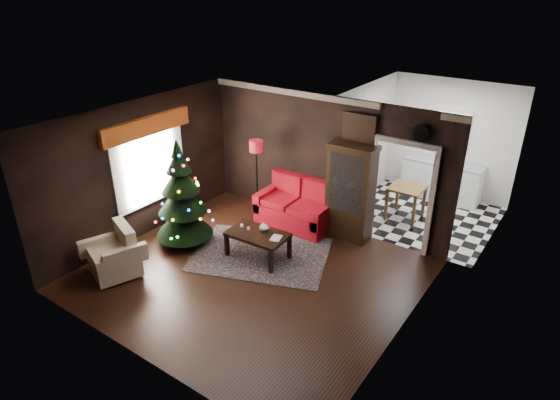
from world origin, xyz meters
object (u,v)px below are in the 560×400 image
Objects in this scene: loveseat at (296,204)px; kitchen_table at (405,203)px; christmas_tree at (181,195)px; coffee_table at (258,245)px; teapot at (263,227)px; curio_cabinet at (350,194)px; wall_clock at (421,133)px; floor_lamp at (257,181)px; armchair at (113,252)px.

loveseat is 2.45m from kitchen_table.
christmas_tree is 1.76m from coffee_table.
christmas_tree is at bearing -161.70° from teapot.
curio_cabinet is at bearing 39.76° from christmas_tree.
coffee_table is at bearing -120.72° from curio_cabinet.
kitchen_table is at bearing 113.75° from wall_clock.
kitchen_table is (-0.55, 1.25, -2.00)m from wall_clock.
loveseat is 5.31× the size of wall_clock.
christmas_tree is 1.72m from teapot.
floor_lamp is 2.23× the size of armchair.
armchair is 6.12m from kitchen_table.
teapot is (1.12, -1.26, -0.22)m from floor_lamp.
coffee_table is at bearing -85.02° from loveseat.
floor_lamp is 0.87× the size of christmas_tree.
curio_cabinet is 1.88m from wall_clock.
armchair is 5.83m from wall_clock.
wall_clock reaches higher than christmas_tree.
armchair is at bearing -124.02° from kitchen_table.
coffee_table is 0.36m from teapot.
floor_lamp is 2.49× the size of kitchen_table.
christmas_tree is at bearing -165.18° from coffee_table.
teapot is (0.18, -1.38, 0.11)m from loveseat.
floor_lamp reaches higher than kitchen_table.
wall_clock reaches higher than teapot.
coffee_table is (1.07, -1.38, -0.56)m from floor_lamp.
teapot reaches higher than coffee_table.
kitchen_table is (1.80, 1.65, -0.12)m from loveseat.
floor_lamp is at bearing -172.99° from loveseat.
wall_clock is (3.29, 0.52, 1.55)m from floor_lamp.
curio_cabinet is at bearing 58.76° from teapot.
curio_cabinet reaches higher than coffee_table.
curio_cabinet is 1.02× the size of floor_lamp.
curio_cabinet is at bearing -171.47° from wall_clock.
kitchen_table is at bearing 47.99° from christmas_tree.
loveseat is at bearing -170.34° from wall_clock.
curio_cabinet is 2.53× the size of kitchen_table.
wall_clock reaches higher than loveseat.
coffee_table is at bearing -139.50° from wall_clock.
teapot is at bearing -121.24° from curio_cabinet.
armchair is 1.12× the size of kitchen_table.
curio_cabinet is at bearing 10.83° from loveseat.
kitchen_table is at bearing 65.56° from curio_cabinet.
floor_lamp is 1.83m from coffee_table.
loveseat is 1.25m from curio_cabinet.
curio_cabinet is 0.89× the size of christmas_tree.
armchair is 2.62× the size of wall_clock.
kitchen_table is (1.67, 3.15, 0.11)m from coffee_table.
coffee_table is (1.75, 1.92, -0.19)m from armchair.
wall_clock is (3.75, 2.30, 1.33)m from christmas_tree.
teapot is (-0.97, -1.60, -0.34)m from curio_cabinet.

